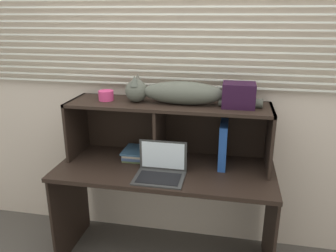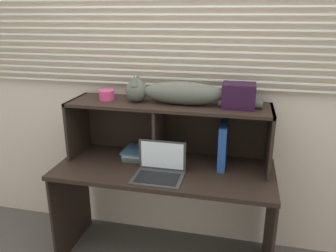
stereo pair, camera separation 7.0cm
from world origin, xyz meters
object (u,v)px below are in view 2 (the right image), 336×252
(binder_upright, at_px, (223,145))
(small_basket, at_px, (107,95))
(book_stack, at_px, (138,153))
(cat, at_px, (175,93))
(laptop, at_px, (160,170))
(storage_box, at_px, (239,96))

(binder_upright, distance_m, small_basket, 0.90)
(binder_upright, relative_size, book_stack, 1.40)
(cat, distance_m, book_stack, 0.55)
(laptop, xyz_separation_m, book_stack, (-0.23, 0.25, -0.01))
(laptop, distance_m, book_stack, 0.34)
(laptop, distance_m, small_basket, 0.67)
(book_stack, distance_m, storage_box, 0.85)
(binder_upright, distance_m, storage_box, 0.36)
(storage_box, bearing_deg, book_stack, -179.91)
(laptop, xyz_separation_m, small_basket, (-0.45, 0.25, 0.42))
(binder_upright, distance_m, book_stack, 0.64)
(cat, distance_m, small_basket, 0.50)
(book_stack, bearing_deg, storage_box, 0.09)
(book_stack, bearing_deg, binder_upright, 0.10)
(laptop, relative_size, storage_box, 1.52)
(binder_upright, bearing_deg, storage_box, 0.00)
(laptop, distance_m, binder_upright, 0.48)
(cat, xyz_separation_m, binder_upright, (0.34, 0.00, -0.35))
(binder_upright, bearing_deg, cat, -180.00)
(cat, xyz_separation_m, storage_box, (0.42, 0.00, 0.00))
(laptop, relative_size, book_stack, 1.45)
(cat, height_order, binder_upright, cat)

